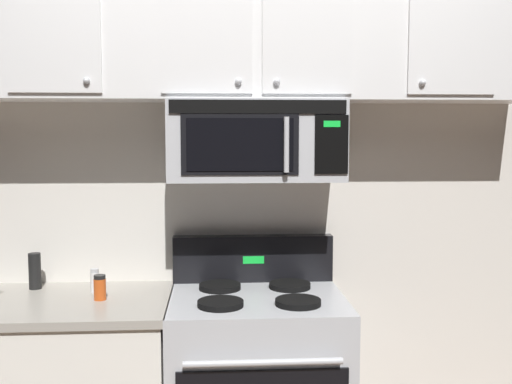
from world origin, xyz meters
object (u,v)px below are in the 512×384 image
over_range_microwave (255,140)px  pepper_mill (35,271)px  salt_shaker (95,281)px  spice_jar (100,288)px

over_range_microwave → pepper_mill: size_ratio=4.64×
over_range_microwave → salt_shaker: (-0.72, 0.00, -0.62)m
over_range_microwave → pepper_mill: (-1.00, 0.08, -0.59)m
pepper_mill → over_range_microwave: bearing=-4.8°
salt_shaker → spice_jar: bearing=-70.3°
salt_shaker → over_range_microwave: bearing=-0.2°
spice_jar → over_range_microwave: bearing=10.6°
salt_shaker → spice_jar: (0.05, -0.13, 0.00)m
over_range_microwave → salt_shaker: 0.95m
over_range_microwave → spice_jar: bearing=-169.4°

